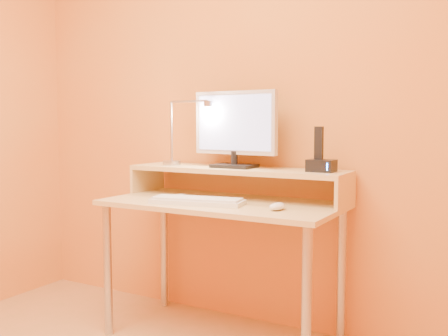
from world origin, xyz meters
The scene contains 25 objects.
wall_back centered at (0.00, 1.50, 1.25)m, with size 3.00×0.04×2.50m, color orange.
desk_leg_fl centered at (-0.55, 0.93, 0.35)m, with size 0.04×0.04×0.69m, color #B3B3BC.
desk_leg_fr centered at (0.55, 0.93, 0.35)m, with size 0.04×0.04×0.69m, color #B3B3BC.
desk_leg_bl centered at (-0.55, 1.43, 0.35)m, with size 0.04×0.04×0.69m, color #B3B3BC.
desk_leg_br centered at (0.55, 1.43, 0.35)m, with size 0.04×0.04×0.69m, color #B3B3BC.
desk_lower centered at (0.00, 1.18, 0.71)m, with size 1.20×0.60×0.03m, color #DABA75.
shelf_riser_left centered at (-0.59, 1.33, 0.79)m, with size 0.02×0.30×0.14m, color #DABA75.
shelf_riser_right centered at (0.59, 1.33, 0.79)m, with size 0.02×0.30×0.14m, color #DABA75.
desk_shelf centered at (0.00, 1.33, 0.87)m, with size 1.20×0.30×0.03m, color #DABA75.
monitor_foot centered at (-0.01, 1.33, 0.89)m, with size 0.22×0.16×0.02m, color black.
monitor_neck centered at (-0.01, 1.33, 0.93)m, with size 0.04×0.04×0.07m, color black.
monitor_panel centered at (-0.01, 1.34, 1.12)m, with size 0.49×0.04×0.33m, color silver.
monitor_back centered at (-0.01, 1.36, 1.12)m, with size 0.44×0.01×0.28m, color black.
monitor_screen centered at (-0.01, 1.32, 1.12)m, with size 0.45×0.00×0.29m, color #A1ADF0.
lamp_base centered at (-0.40, 1.30, 0.89)m, with size 0.10×0.10×0.03m, color #B3B3BC.
lamp_post centered at (-0.40, 1.30, 1.07)m, with size 0.01×0.01×0.33m, color #B3B3BC.
lamp_arm centered at (-0.28, 1.30, 1.24)m, with size 0.01×0.01×0.24m, color #B3B3BC.
lamp_head centered at (-0.16, 1.30, 1.22)m, with size 0.04×0.04×0.03m, color #B3B3BC.
lamp_bulb centered at (-0.16, 1.30, 1.20)m, with size 0.03×0.03×0.00m, color #FFEAC6.
phone_dock centered at (0.47, 1.33, 0.91)m, with size 0.13×0.10×0.06m, color black.
phone_handset centered at (0.45, 1.33, 1.02)m, with size 0.04×0.03×0.16m, color black.
phone_led centered at (0.51, 1.28, 0.91)m, with size 0.01×0.00×0.04m, color #3192FF.
keyboard centered at (-0.07, 1.04, 0.73)m, with size 0.46×0.15×0.02m, color white.
mouse centered at (0.35, 1.07, 0.74)m, with size 0.06×0.10×0.03m, color white.
remote_control centered at (-0.23, 1.09, 0.73)m, with size 0.05×0.18×0.02m, color white.
Camera 1 is at (1.29, -1.09, 1.12)m, focal length 41.55 mm.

